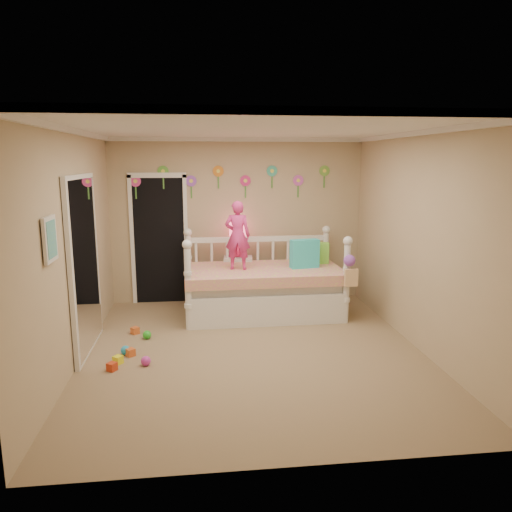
{
  "coord_description": "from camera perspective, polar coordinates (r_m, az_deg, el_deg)",
  "views": [
    {
      "loc": [
        -0.61,
        -5.44,
        2.26
      ],
      "look_at": [
        0.1,
        0.6,
        1.05
      ],
      "focal_mm": 33.92,
      "sensor_mm": 36.0,
      "label": 1
    }
  ],
  "objects": [
    {
      "name": "crown_molding",
      "position": [
        5.48,
        -0.32,
        14.51
      ],
      "size": [
        4.0,
        4.5,
        0.06
      ],
      "primitive_type": null,
      "color": "white",
      "rests_on": "ceiling"
    },
    {
      "name": "nightstand",
      "position": [
        7.76,
        -2.11,
        -2.82
      ],
      "size": [
        0.48,
        0.38,
        0.75
      ],
      "primitive_type": "cube",
      "rotation": [
        0.0,
        0.0,
        -0.09
      ],
      "color": "white",
      "rests_on": "floor"
    },
    {
      "name": "right_wall",
      "position": [
        6.1,
        18.71,
        1.62
      ],
      "size": [
        0.01,
        4.5,
        2.6
      ],
      "primitive_type": "cube",
      "color": "tan",
      "rests_on": "floor"
    },
    {
      "name": "pillow_turquoise",
      "position": [
        7.12,
        5.75,
        0.27
      ],
      "size": [
        0.44,
        0.22,
        0.42
      ],
      "primitive_type": "cube",
      "rotation": [
        0.0,
        0.0,
        0.18
      ],
      "color": "#25B3BC",
      "rests_on": "daybed"
    },
    {
      "name": "back_wall",
      "position": [
        7.77,
        -2.16,
        4.15
      ],
      "size": [
        4.0,
        0.01,
        2.6
      ],
      "primitive_type": "cube",
      "color": "tan",
      "rests_on": "floor"
    },
    {
      "name": "mirror_closet",
      "position": [
        6.02,
        -19.53,
        -1.0
      ],
      "size": [
        0.07,
        1.3,
        2.1
      ],
      "primitive_type": "cube",
      "color": "white",
      "rests_on": "left_wall"
    },
    {
      "name": "wall_picture",
      "position": [
        4.79,
        -23.14,
        1.84
      ],
      "size": [
        0.05,
        0.34,
        0.42
      ],
      "primitive_type": "cube",
      "color": "white",
      "rests_on": "left_wall"
    },
    {
      "name": "daybed",
      "position": [
        7.12,
        0.85,
        -1.99
      ],
      "size": [
        2.33,
        1.28,
        1.26
      ],
      "primitive_type": null,
      "rotation": [
        0.0,
        0.0,
        0.01
      ],
      "color": "white",
      "rests_on": "floor"
    },
    {
      "name": "child",
      "position": [
        6.94,
        -2.19,
        2.44
      ],
      "size": [
        0.4,
        0.3,
        1.0
      ],
      "primitive_type": "imported",
      "rotation": [
        0.0,
        0.0,
        2.95
      ],
      "color": "#E13385",
      "rests_on": "daybed"
    },
    {
      "name": "floor",
      "position": [
        5.92,
        -0.29,
        -11.19
      ],
      "size": [
        4.0,
        4.5,
        0.01
      ],
      "primitive_type": "cube",
      "color": "#7F684C",
      "rests_on": "ground"
    },
    {
      "name": "pillow_lime",
      "position": [
        7.46,
        7.24,
        0.36
      ],
      "size": [
        0.35,
        0.16,
        0.32
      ],
      "primitive_type": "cube",
      "rotation": [
        0.0,
        0.0,
        -0.12
      ],
      "color": "#7FDE43",
      "rests_on": "daybed"
    },
    {
      "name": "hanging_bag",
      "position": [
        6.71,
        10.97,
        -1.82
      ],
      "size": [
        0.2,
        0.16,
        0.36
      ],
      "primitive_type": null,
      "color": "beige",
      "rests_on": "daybed"
    },
    {
      "name": "ceiling",
      "position": [
        5.48,
        -0.32,
        14.82
      ],
      "size": [
        4.0,
        4.5,
        0.01
      ],
      "primitive_type": "cube",
      "color": "white",
      "rests_on": "floor"
    },
    {
      "name": "toy_scatter",
      "position": [
        6.12,
        -13.63,
        -10.19
      ],
      "size": [
        0.93,
        1.37,
        0.11
      ],
      "primitive_type": null,
      "rotation": [
        0.0,
        0.0,
        0.1
      ],
      "color": "#996666",
      "rests_on": "floor"
    },
    {
      "name": "table_lamp",
      "position": [
        7.61,
        -2.15,
        2.82
      ],
      "size": [
        0.27,
        0.27,
        0.6
      ],
      "color": "#E31E58",
      "rests_on": "nightstand"
    },
    {
      "name": "left_wall",
      "position": [
        5.69,
        -20.74,
        0.82
      ],
      "size": [
        0.01,
        4.5,
        2.6
      ],
      "primitive_type": "cube",
      "color": "tan",
      "rests_on": "floor"
    },
    {
      "name": "closet_doorway",
      "position": [
        7.79,
        -11.34,
        1.99
      ],
      "size": [
        0.9,
        0.04,
        2.07
      ],
      "primitive_type": "cube",
      "color": "black",
      "rests_on": "back_wall"
    },
    {
      "name": "flower_decals",
      "position": [
        7.7,
        -2.86,
        8.86
      ],
      "size": [
        3.4,
        0.02,
        0.5
      ],
      "primitive_type": null,
      "color": "#B2668C",
      "rests_on": "back_wall"
    }
  ]
}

